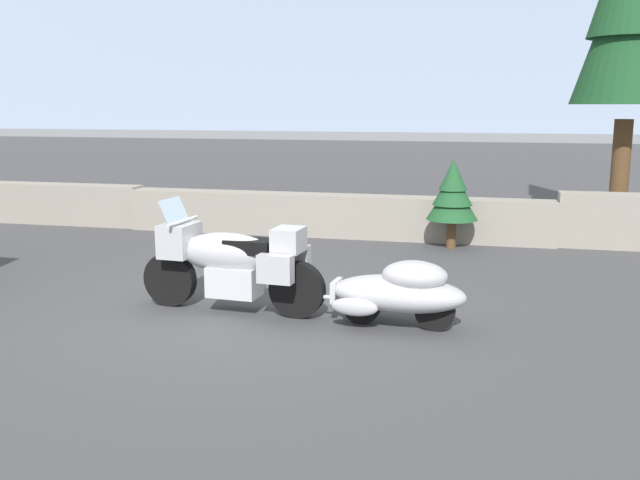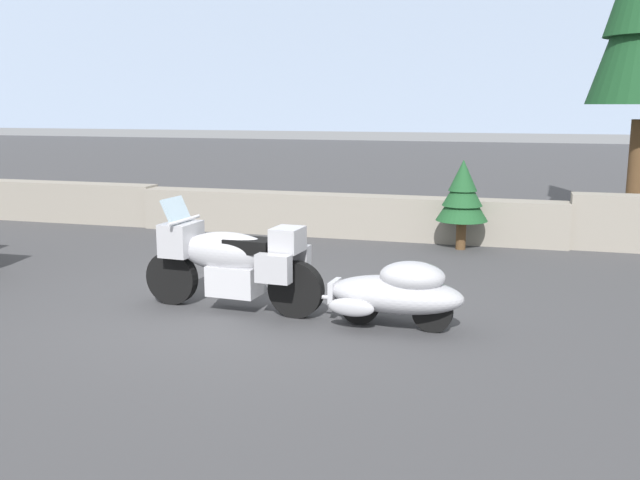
# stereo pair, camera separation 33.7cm
# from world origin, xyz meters

# --- Properties ---
(ground_plane) EXTENTS (80.00, 80.00, 0.00)m
(ground_plane) POSITION_xyz_m (0.00, 0.00, 0.00)
(ground_plane) COLOR #424244
(stone_guard_wall) EXTENTS (24.00, 0.59, 0.94)m
(stone_guard_wall) POSITION_xyz_m (0.18, 5.12, 0.43)
(stone_guard_wall) COLOR gray
(stone_guard_wall) RESTS_ON ground
(distant_ridgeline) EXTENTS (240.00, 80.00, 16.00)m
(distant_ridgeline) POSITION_xyz_m (0.00, 95.10, 8.00)
(distant_ridgeline) COLOR #8C9EB7
(distant_ridgeline) RESTS_ON ground
(touring_motorcycle) EXTENTS (2.31, 0.83, 1.33)m
(touring_motorcycle) POSITION_xyz_m (-0.11, 0.03, 0.62)
(touring_motorcycle) COLOR black
(touring_motorcycle) RESTS_ON ground
(car_shaped_trailer) EXTENTS (2.22, 0.83, 0.76)m
(car_shaped_trailer) POSITION_xyz_m (1.90, -0.11, 0.41)
(car_shaped_trailer) COLOR black
(car_shaped_trailer) RESTS_ON ground
(pine_sapling_near) EXTENTS (0.87, 0.87, 1.53)m
(pine_sapling_near) POSITION_xyz_m (2.22, 4.47, 0.95)
(pine_sapling_near) COLOR brown
(pine_sapling_near) RESTS_ON ground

